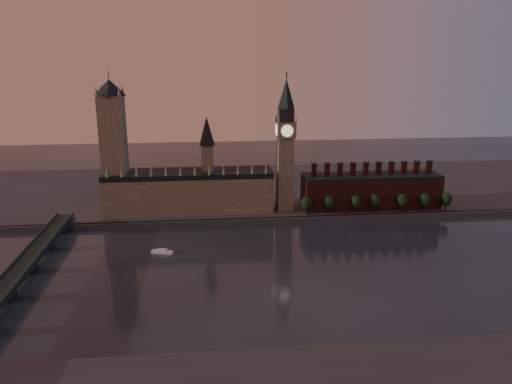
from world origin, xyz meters
The scene contains 15 objects.
ground centered at (0.00, 0.00, 0.00)m, with size 900.00×900.00×0.00m, color black.
north_bank centered at (0.00, 178.04, 2.00)m, with size 900.00×182.00×4.00m.
palace_of_westminster centered at (-64.41, 114.91, 21.63)m, with size 130.00×30.30×74.00m.
victoria_tower centered at (-120.00, 115.00, 59.09)m, with size 24.00×24.00×108.00m.
big_ben centered at (10.00, 110.00, 56.83)m, with size 15.00×15.00×107.00m.
chimney_block centered at (80.00, 110.00, 17.82)m, with size 110.00×25.00×37.00m.
embankment_tree_0 centered at (24.33, 93.63, 13.47)m, with size 8.60×8.60×14.88m.
embankment_tree_1 centered at (42.12, 94.04, 13.47)m, with size 8.60×8.60×14.88m.
embankment_tree_2 centered at (63.30, 93.90, 13.47)m, with size 8.60×8.60×14.88m.
embankment_tree_3 centered at (78.64, 94.84, 13.47)m, with size 8.60×8.60×14.88m.
embankment_tree_4 centered at (100.22, 93.94, 13.47)m, with size 8.60×8.60×14.88m.
embankment_tree_5 centered at (118.55, 93.64, 13.47)m, with size 8.60×8.60×14.88m.
embankment_tree_6 centered at (135.85, 93.52, 13.47)m, with size 8.60×8.60×14.88m.
westminster_bridge centered at (-155.00, -2.70, 7.44)m, with size 14.00×200.00×11.55m.
river_boat centered at (-80.80, 38.69, 1.08)m, with size 14.60×7.63×2.81m.
Camera 1 is at (-50.86, -264.49, 125.17)m, focal length 35.00 mm.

